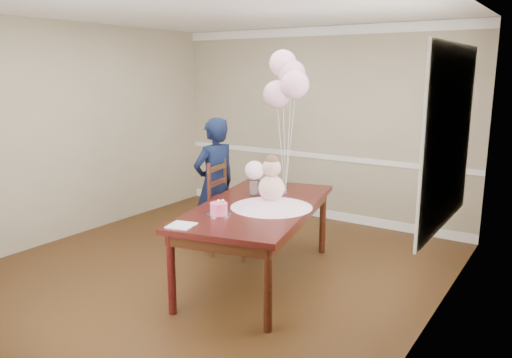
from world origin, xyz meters
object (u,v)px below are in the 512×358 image
at_px(dining_chair_seat, 234,214).
at_px(woman, 215,184).
at_px(birthday_cake, 219,208).
at_px(dining_table_top, 258,207).

relative_size(dining_chair_seat, woman, 0.30).
bearing_deg(woman, birthday_cake, 55.05).
height_order(dining_table_top, birthday_cake, birthday_cake).
relative_size(birthday_cake, dining_chair_seat, 0.34).
relative_size(dining_table_top, birthday_cake, 13.33).
relative_size(dining_table_top, dining_chair_seat, 4.48).
xyz_separation_m(birthday_cake, dining_chair_seat, (-0.51, 0.95, -0.37)).
bearing_deg(dining_chair_seat, birthday_cake, -71.83).
relative_size(dining_table_top, woman, 1.35).
bearing_deg(dining_table_top, birthday_cake, -113.96).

